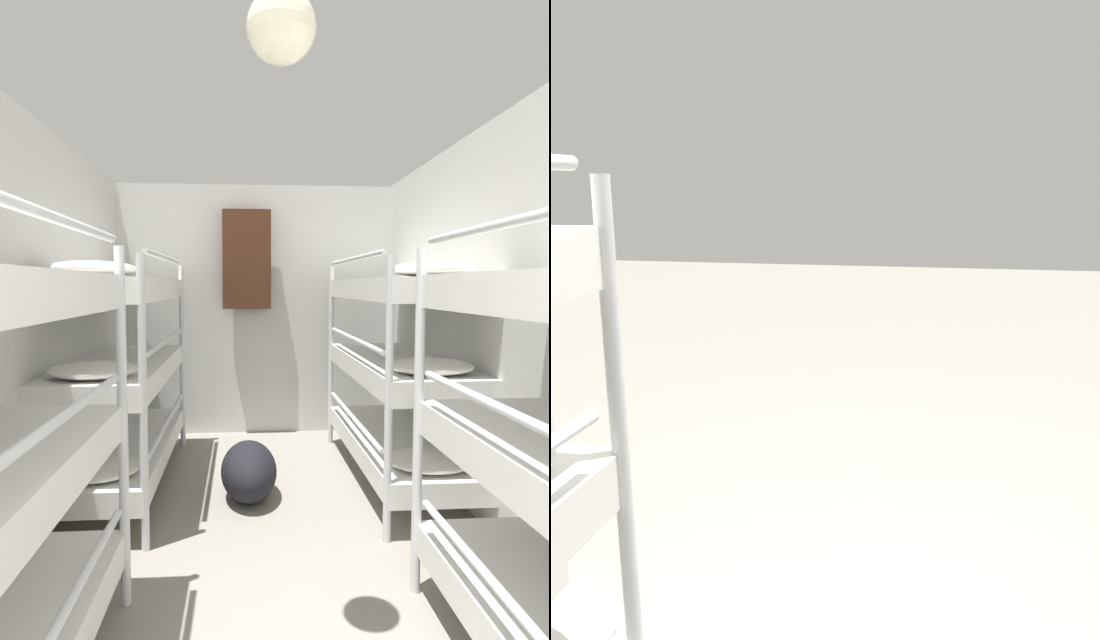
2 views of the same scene
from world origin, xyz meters
The scene contains 7 objects.
wall_right centered at (1.31, 2.44, 1.17)m, with size 0.06×4.99×2.35m.
wall_back centered at (0.00, 4.90, 1.17)m, with size 2.68×0.06×2.35m.
bunk_stack_left_far centered at (-0.96, 3.57, 0.83)m, with size 0.65×1.78×1.61m.
bunk_stack_right_far centered at (0.96, 3.57, 0.83)m, with size 0.65×1.78×1.61m.
duffel_bag centered at (-0.09, 3.38, 0.18)m, with size 0.37×0.59×0.37m.
hanging_coat centered at (-0.09, 4.75, 1.65)m, with size 0.44×0.12×0.90m.
ceiling_light centered at (0.00, 1.90, 2.29)m, with size 0.24×0.24×0.24m.
Camera 1 is at (-0.14, 0.15, 1.41)m, focal length 28.00 mm.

